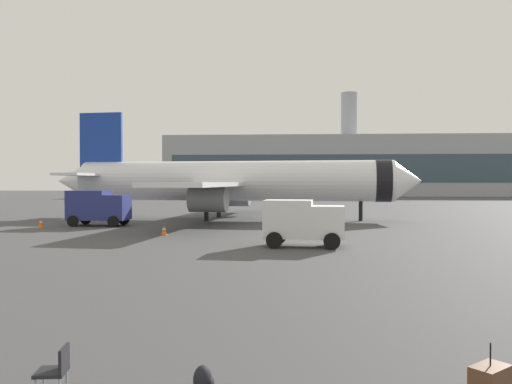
% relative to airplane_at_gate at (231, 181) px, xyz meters
% --- Properties ---
extents(airplane_at_gate, '(35.77, 32.32, 10.50)m').
position_rel_airplane_at_gate_xyz_m(airplane_at_gate, '(0.00, 0.00, 0.00)').
color(airplane_at_gate, white).
rests_on(airplane_at_gate, ground).
extents(service_truck, '(4.91, 2.74, 2.90)m').
position_rel_airplane_at_gate_xyz_m(service_truck, '(-10.05, -7.82, -2.05)').
color(service_truck, navy).
rests_on(service_truck, ground).
extents(cargo_van, '(4.57, 2.68, 2.60)m').
position_rel_airplane_at_gate_xyz_m(cargo_van, '(6.33, -20.30, -2.21)').
color(cargo_van, white).
rests_on(cargo_van, ground).
extents(safety_cone_near, '(0.44, 0.44, 0.77)m').
position_rel_airplane_at_gate_xyz_m(safety_cone_near, '(7.00, -11.53, -3.28)').
color(safety_cone_near, '#F2590C').
rests_on(safety_cone_near, ground).
extents(safety_cone_mid, '(0.44, 0.44, 0.82)m').
position_rel_airplane_at_gate_xyz_m(safety_cone_mid, '(-13.76, -10.05, -3.25)').
color(safety_cone_mid, '#F2590C').
rests_on(safety_cone_mid, ground).
extents(safety_cone_far, '(0.44, 0.44, 0.71)m').
position_rel_airplane_at_gate_xyz_m(safety_cone_far, '(-2.86, -14.73, -3.31)').
color(safety_cone_far, '#F2590C').
rests_on(safety_cone_far, ground).
extents(traveller_backpack, '(0.36, 0.40, 0.48)m').
position_rel_airplane_at_gate_xyz_m(traveller_backpack, '(4.08, -40.16, -3.42)').
color(traveller_backpack, black).
rests_on(traveller_backpack, ground).
extents(gate_chair, '(0.54, 0.54, 0.86)m').
position_rel_airplane_at_gate_xyz_m(gate_chair, '(1.66, -40.50, -3.16)').
color(gate_chair, black).
rests_on(gate_chair, ground).
extents(terminal_building, '(99.55, 22.53, 27.36)m').
position_rel_airplane_at_gate_xyz_m(terminal_building, '(23.60, 89.12, 4.12)').
color(terminal_building, '#9EA3AD').
rests_on(terminal_building, ground).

